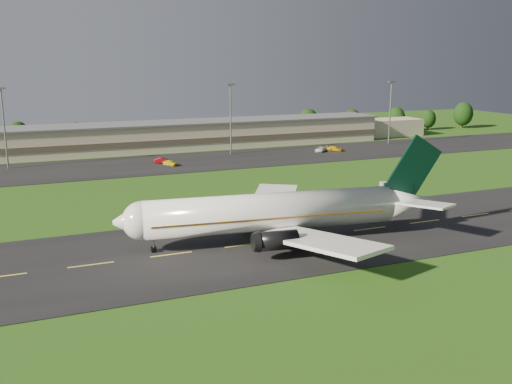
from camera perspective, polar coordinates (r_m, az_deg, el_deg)
name	(u,v)px	position (r m, az deg, el deg)	size (l,w,h in m)	color
ground	(370,229)	(94.70, 11.32, -3.68)	(360.00, 360.00, 0.00)	#1D4411
taxiway	(370,229)	(94.69, 11.32, -3.65)	(220.00, 30.00, 0.10)	black
apron	(224,159)	(158.01, -3.23, 3.27)	(260.00, 30.00, 0.10)	black
airliner	(276,212)	(85.40, 2.06, -2.01)	(51.18, 41.85, 15.57)	white
terminal	(218,134)	(182.12, -3.86, 5.82)	(145.00, 16.00, 8.40)	#C3B795
light_mast_west	(3,118)	(155.82, -23.94, 6.75)	(2.40, 1.20, 20.35)	gray
light_mast_centre	(231,110)	(165.53, -2.56, 8.16)	(2.40, 1.20, 20.35)	gray
light_mast_east	(391,105)	(191.28, 13.30, 8.48)	(2.40, 1.20, 20.35)	gray
tree_line	(296,123)	(204.43, 3.98, 6.90)	(194.55, 7.72, 10.43)	black
service_vehicle_a	(170,163)	(149.72, -8.56, 2.91)	(1.75, 4.34, 1.48)	#DDC10D
service_vehicle_b	(163,161)	(153.31, -9.32, 3.12)	(1.55, 4.45, 1.47)	#9D0A14
service_vehicle_c	(320,149)	(171.85, 6.45, 4.26)	(2.31, 5.01, 1.39)	white
service_vehicle_d	(335,149)	(173.76, 7.87, 4.32)	(2.05, 5.04, 1.46)	#BE960B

